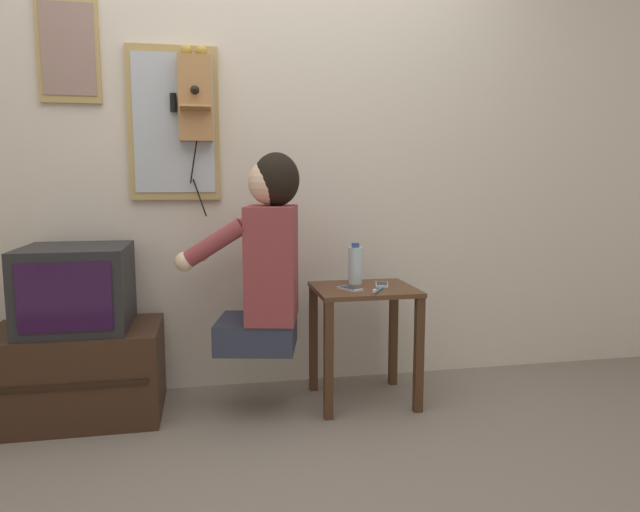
% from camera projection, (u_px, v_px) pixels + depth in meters
% --- Properties ---
extents(ground_plane, '(14.00, 14.00, 0.00)m').
position_uv_depth(ground_plane, '(302.00, 506.00, 1.94)').
color(ground_plane, slate).
extents(wall_back, '(6.80, 0.05, 2.55)m').
position_uv_depth(wall_back, '(262.00, 147.00, 2.98)').
color(wall_back, beige).
rests_on(wall_back, ground_plane).
extents(side_table, '(0.49, 0.43, 0.58)m').
position_uv_depth(side_table, '(364.00, 314.00, 2.82)').
color(side_table, '#51331E').
rests_on(side_table, ground_plane).
extents(person, '(0.59, 0.47, 0.91)m').
position_uv_depth(person, '(266.00, 256.00, 2.64)').
color(person, '#2D3347').
rests_on(person, ground_plane).
extents(tv_stand, '(0.76, 0.49, 0.42)m').
position_uv_depth(tv_stand, '(77.00, 373.00, 2.65)').
color(tv_stand, '#382316').
rests_on(tv_stand, ground_plane).
extents(television, '(0.46, 0.47, 0.38)m').
position_uv_depth(television, '(77.00, 287.00, 2.61)').
color(television, '#232326').
rests_on(television, tv_stand).
extents(wall_phone_antique, '(0.20, 0.18, 0.84)m').
position_uv_depth(wall_phone_antique, '(195.00, 97.00, 2.81)').
color(wall_phone_antique, '#AD7A47').
extents(framed_picture, '(0.28, 0.03, 0.50)m').
position_uv_depth(framed_picture, '(68.00, 49.00, 2.71)').
color(framed_picture, tan).
extents(wall_mirror, '(0.44, 0.03, 0.76)m').
position_uv_depth(wall_mirror, '(174.00, 124.00, 2.84)').
color(wall_mirror, tan).
extents(cell_phone_held, '(0.11, 0.14, 0.01)m').
position_uv_depth(cell_phone_held, '(350.00, 289.00, 2.73)').
color(cell_phone_held, silver).
rests_on(cell_phone_held, side_table).
extents(cell_phone_spare, '(0.09, 0.14, 0.01)m').
position_uv_depth(cell_phone_spare, '(382.00, 284.00, 2.84)').
color(cell_phone_spare, silver).
rests_on(cell_phone_spare, side_table).
extents(water_bottle, '(0.07, 0.07, 0.21)m').
position_uv_depth(water_bottle, '(355.00, 265.00, 2.88)').
color(water_bottle, silver).
rests_on(water_bottle, side_table).
extents(toothbrush, '(0.09, 0.14, 0.02)m').
position_uv_depth(toothbrush, '(378.00, 290.00, 2.68)').
color(toothbrush, '#338CD8').
rests_on(toothbrush, side_table).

